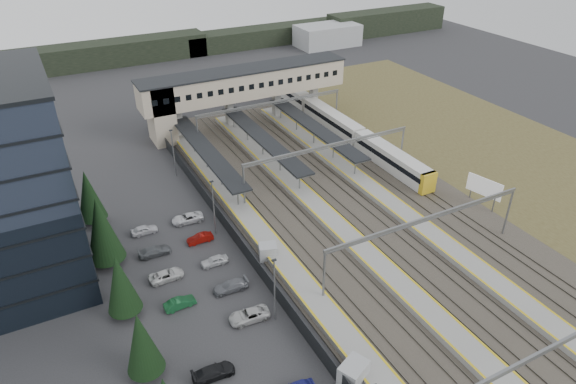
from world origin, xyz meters
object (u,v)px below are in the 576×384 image
footbridge (231,88)px  train (333,121)px  billboard (484,188)px  relay_cabin_far (268,252)px  relay_cabin_near (353,373)px

footbridge → train: size_ratio=0.74×
footbridge → train: 20.17m
footbridge → billboard: footbridge is taller
footbridge → billboard: (21.17, -43.23, -4.97)m
relay_cabin_far → train: train is taller
relay_cabin_far → train: size_ratio=0.05×
footbridge → relay_cabin_near: bearing=-101.9°
relay_cabin_near → relay_cabin_far: 20.64m
footbridge → train: (16.30, -10.23, -6.05)m
train → billboard: billboard is taller
relay_cabin_near → train: size_ratio=0.06×
relay_cabin_near → footbridge: bearing=78.1°
relay_cabin_near → billboard: billboard is taller
footbridge → billboard: size_ratio=7.70×
relay_cabin_near → billboard: bearing=27.2°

